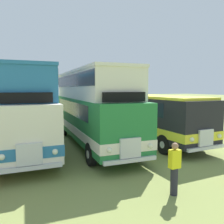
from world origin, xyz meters
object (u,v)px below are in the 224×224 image
at_px(bus_third_in_row, 24,106).
at_px(marshal_person, 174,168).
at_px(bus_fifth_in_row, 142,113).
at_px(bus_fourth_in_row, 92,104).

bearing_deg(bus_third_in_row, marshal_person, -62.23).
relative_size(bus_fifth_in_row, marshal_person, 6.53).
distance_m(bus_third_in_row, bus_fourth_in_row, 3.83).
height_order(bus_third_in_row, bus_fourth_in_row, same).
height_order(bus_third_in_row, bus_fifth_in_row, bus_third_in_row).
height_order(bus_third_in_row, marshal_person, bus_third_in_row).
distance_m(bus_third_in_row, marshal_person, 8.90).
relative_size(bus_fourth_in_row, marshal_person, 6.24).
height_order(bus_fifth_in_row, marshal_person, bus_fifth_in_row).
xyz_separation_m(bus_fourth_in_row, bus_fifth_in_row, (3.82, 0.42, -0.71)).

